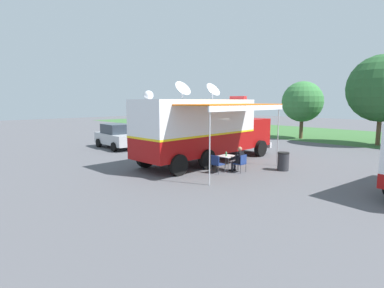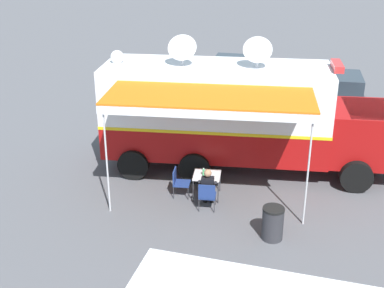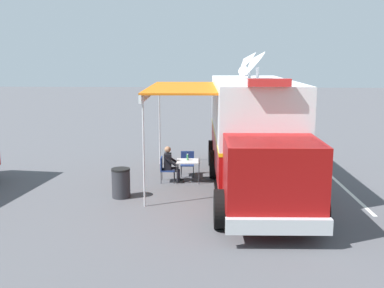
% 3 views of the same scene
% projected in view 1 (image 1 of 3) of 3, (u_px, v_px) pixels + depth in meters
% --- Properties ---
extents(ground_plane, '(100.00, 100.00, 0.00)m').
position_uv_depth(ground_plane, '(197.00, 164.00, 16.82)').
color(ground_plane, '#515156').
extents(grass_verge, '(80.00, 14.00, 0.01)m').
position_uv_depth(grass_verge, '(341.00, 136.00, 30.49)').
color(grass_verge, '#386633').
rests_on(grass_verge, ground).
extents(lot_stripe, '(0.29, 4.80, 0.01)m').
position_uv_depth(lot_stripe, '(175.00, 154.00, 19.72)').
color(lot_stripe, silver).
rests_on(lot_stripe, ground).
extents(command_truck, '(5.12, 9.57, 4.53)m').
position_uv_depth(command_truck, '(206.00, 128.00, 17.06)').
color(command_truck, '#9E0F0F').
rests_on(command_truck, ground).
extents(folding_table, '(0.83, 0.83, 0.73)m').
position_uv_depth(folding_table, '(227.00, 157.00, 15.19)').
color(folding_table, silver).
rests_on(folding_table, ground).
extents(water_bottle, '(0.07, 0.07, 0.22)m').
position_uv_depth(water_bottle, '(226.00, 154.00, 15.08)').
color(water_bottle, '#3F9959').
rests_on(water_bottle, folding_table).
extents(folding_chair_at_table, '(0.50, 0.50, 0.87)m').
position_uv_depth(folding_chair_at_table, '(241.00, 162.00, 14.72)').
color(folding_chair_at_table, navy).
rests_on(folding_chair_at_table, ground).
extents(folding_chair_beside_table, '(0.50, 0.50, 0.87)m').
position_uv_depth(folding_chair_beside_table, '(217.00, 163.00, 14.58)').
color(folding_chair_beside_table, navy).
rests_on(folding_chair_beside_table, ground).
extents(seated_responder, '(0.67, 0.56, 1.25)m').
position_uv_depth(seated_responder, '(238.00, 159.00, 14.83)').
color(seated_responder, black).
rests_on(seated_responder, ground).
extents(trash_bin, '(0.57, 0.57, 0.91)m').
position_uv_depth(trash_bin, '(283.00, 161.00, 15.17)').
color(trash_bin, '#2D2D33').
rests_on(trash_bin, ground).
extents(car_behind_truck, '(4.31, 2.23, 1.76)m').
position_uv_depth(car_behind_truck, '(117.00, 136.00, 22.34)').
color(car_behind_truck, '#B2B5BA').
rests_on(car_behind_truck, ground).
extents(car_far_corner, '(4.25, 2.11, 1.76)m').
position_uv_depth(car_far_corner, '(187.00, 133.00, 24.14)').
color(car_far_corner, '#2D2D33').
rests_on(car_far_corner, ground).
extents(tree_far_left, '(3.65, 3.65, 5.19)m').
position_uv_depth(tree_far_left, '(302.00, 102.00, 27.69)').
color(tree_far_left, brown).
rests_on(tree_far_left, ground).
extents(tree_left_of_centre, '(5.10, 5.10, 6.92)m').
position_uv_depth(tree_left_of_centre, '(382.00, 88.00, 23.23)').
color(tree_left_of_centre, brown).
rests_on(tree_left_of_centre, ground).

